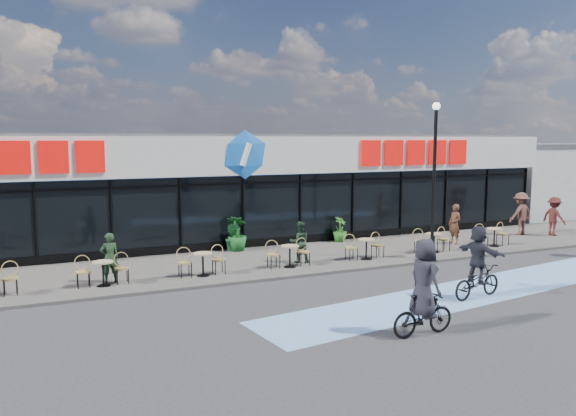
{
  "coord_description": "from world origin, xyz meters",
  "views": [
    {
      "loc": [
        -7.33,
        -13.8,
        4.41
      ],
      "look_at": [
        0.39,
        3.5,
        2.07
      ],
      "focal_mm": 35.0,
      "sensor_mm": 36.0,
      "label": 1
    }
  ],
  "objects_px": {
    "patron_left": "(110,258)",
    "pedestrian_b": "(554,216)",
    "pedestrian_c": "(521,214)",
    "lamp_post": "(434,168)",
    "patron_right": "(300,242)",
    "cyclist_a": "(478,267)",
    "potted_plant_right": "(340,229)",
    "pedestrian_a": "(455,224)",
    "potted_plant_mid": "(237,233)",
    "potted_plant_left": "(233,237)"
  },
  "relations": [
    {
      "from": "potted_plant_right",
      "to": "pedestrian_b",
      "type": "relative_size",
      "value": 0.6
    },
    {
      "from": "pedestrian_b",
      "to": "pedestrian_c",
      "type": "bearing_deg",
      "value": 55.71
    },
    {
      "from": "pedestrian_c",
      "to": "cyclist_a",
      "type": "distance_m",
      "value": 11.11
    },
    {
      "from": "potted_plant_right",
      "to": "pedestrian_c",
      "type": "bearing_deg",
      "value": -12.48
    },
    {
      "from": "pedestrian_c",
      "to": "lamp_post",
      "type": "bearing_deg",
      "value": 16.03
    },
    {
      "from": "cyclist_a",
      "to": "potted_plant_right",
      "type": "bearing_deg",
      "value": 86.65
    },
    {
      "from": "patron_left",
      "to": "pedestrian_b",
      "type": "distance_m",
      "value": 19.13
    },
    {
      "from": "potted_plant_left",
      "to": "cyclist_a",
      "type": "height_order",
      "value": "cyclist_a"
    },
    {
      "from": "potted_plant_right",
      "to": "pedestrian_b",
      "type": "xyz_separation_m",
      "value": [
        9.46,
        -2.6,
        0.35
      ]
    },
    {
      "from": "lamp_post",
      "to": "pedestrian_c",
      "type": "height_order",
      "value": "lamp_post"
    },
    {
      "from": "cyclist_a",
      "to": "potted_plant_mid",
      "type": "bearing_deg",
      "value": 115.45
    },
    {
      "from": "pedestrian_c",
      "to": "patron_left",
      "type": "bearing_deg",
      "value": 0.42
    },
    {
      "from": "lamp_post",
      "to": "cyclist_a",
      "type": "distance_m",
      "value": 5.37
    },
    {
      "from": "lamp_post",
      "to": "patron_left",
      "type": "xyz_separation_m",
      "value": [
        -11.05,
        1.17,
        -2.52
      ]
    },
    {
      "from": "potted_plant_mid",
      "to": "cyclist_a",
      "type": "relative_size",
      "value": 0.67
    },
    {
      "from": "patron_left",
      "to": "pedestrian_a",
      "type": "xyz_separation_m",
      "value": [
        13.71,
        0.74,
        0.06
      ]
    },
    {
      "from": "patron_left",
      "to": "cyclist_a",
      "type": "relative_size",
      "value": 0.75
    },
    {
      "from": "lamp_post",
      "to": "cyclist_a",
      "type": "height_order",
      "value": "lamp_post"
    },
    {
      "from": "cyclist_a",
      "to": "potted_plant_left",
      "type": "bearing_deg",
      "value": 116.3
    },
    {
      "from": "potted_plant_left",
      "to": "patron_right",
      "type": "distance_m",
      "value": 3.25
    },
    {
      "from": "cyclist_a",
      "to": "pedestrian_a",
      "type": "bearing_deg",
      "value": 54.0
    },
    {
      "from": "potted_plant_mid",
      "to": "cyclist_a",
      "type": "bearing_deg",
      "value": -64.55
    },
    {
      "from": "potted_plant_mid",
      "to": "cyclist_a",
      "type": "height_order",
      "value": "cyclist_a"
    },
    {
      "from": "patron_left",
      "to": "potted_plant_left",
      "type": "bearing_deg",
      "value": -155.1
    },
    {
      "from": "patron_left",
      "to": "pedestrian_c",
      "type": "relative_size",
      "value": 0.8
    },
    {
      "from": "pedestrian_c",
      "to": "cyclist_a",
      "type": "bearing_deg",
      "value": 34.19
    },
    {
      "from": "pedestrian_a",
      "to": "pedestrian_c",
      "type": "distance_m",
      "value": 4.25
    },
    {
      "from": "potted_plant_right",
      "to": "pedestrian_a",
      "type": "distance_m",
      "value": 4.71
    },
    {
      "from": "pedestrian_c",
      "to": "cyclist_a",
      "type": "relative_size",
      "value": 0.94
    },
    {
      "from": "lamp_post",
      "to": "patron_right",
      "type": "bearing_deg",
      "value": 163.53
    },
    {
      "from": "pedestrian_b",
      "to": "pedestrian_a",
      "type": "bearing_deg",
      "value": 86.06
    },
    {
      "from": "pedestrian_b",
      "to": "cyclist_a",
      "type": "height_order",
      "value": "cyclist_a"
    },
    {
      "from": "potted_plant_left",
      "to": "potted_plant_right",
      "type": "height_order",
      "value": "potted_plant_left"
    },
    {
      "from": "patron_left",
      "to": "pedestrian_a",
      "type": "bearing_deg",
      "value": 175.93
    },
    {
      "from": "potted_plant_mid",
      "to": "pedestrian_b",
      "type": "relative_size",
      "value": 0.78
    },
    {
      "from": "pedestrian_a",
      "to": "pedestrian_c",
      "type": "height_order",
      "value": "pedestrian_c"
    },
    {
      "from": "potted_plant_mid",
      "to": "patron_right",
      "type": "xyz_separation_m",
      "value": [
        1.34,
        -2.86,
        0.05
      ]
    },
    {
      "from": "pedestrian_a",
      "to": "cyclist_a",
      "type": "xyz_separation_m",
      "value": [
        -4.55,
        -6.27,
        -0.06
      ]
    },
    {
      "from": "patron_left",
      "to": "pedestrian_b",
      "type": "xyz_separation_m",
      "value": [
        19.12,
        0.53,
        0.11
      ]
    },
    {
      "from": "patron_left",
      "to": "pedestrian_c",
      "type": "bearing_deg",
      "value": 176.97
    },
    {
      "from": "lamp_post",
      "to": "potted_plant_right",
      "type": "relative_size",
      "value": 5.34
    },
    {
      "from": "patron_left",
      "to": "pedestrian_c",
      "type": "xyz_separation_m",
      "value": [
        17.92,
        1.3,
        0.2
      ]
    },
    {
      "from": "pedestrian_a",
      "to": "cyclist_a",
      "type": "distance_m",
      "value": 7.75
    },
    {
      "from": "pedestrian_b",
      "to": "cyclist_a",
      "type": "xyz_separation_m",
      "value": [
        -9.96,
        -6.05,
        -0.1
      ]
    },
    {
      "from": "patron_right",
      "to": "cyclist_a",
      "type": "bearing_deg",
      "value": 127.54
    },
    {
      "from": "cyclist_a",
      "to": "patron_right",
      "type": "bearing_deg",
      "value": 115.65
    },
    {
      "from": "potted_plant_left",
      "to": "patron_left",
      "type": "height_order",
      "value": "patron_left"
    },
    {
      "from": "pedestrian_b",
      "to": "pedestrian_c",
      "type": "height_order",
      "value": "pedestrian_c"
    },
    {
      "from": "patron_left",
      "to": "patron_right",
      "type": "bearing_deg",
      "value": 174.63
    },
    {
      "from": "lamp_post",
      "to": "pedestrian_b",
      "type": "distance_m",
      "value": 8.6
    }
  ]
}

